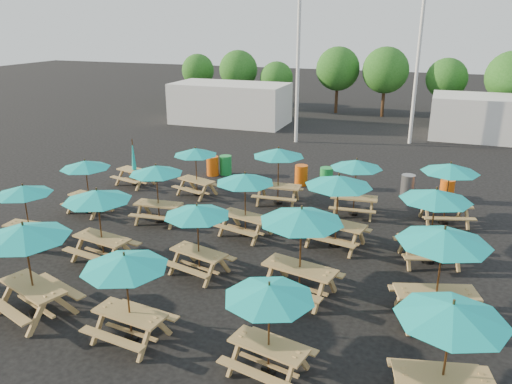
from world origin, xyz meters
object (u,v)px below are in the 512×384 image
(picnic_unit_2, at_px, (85,168))
(picnic_unit_6, at_px, (156,173))
(picnic_unit_12, at_px, (269,297))
(picnic_unit_18, at_px, (435,199))
(picnic_unit_1, at_px, (24,193))
(picnic_unit_14, at_px, (338,185))
(picnic_unit_15, at_px, (356,167))
(waste_bin_2, at_px, (301,175))
(picnic_unit_9, at_px, (197,215))
(picnic_unit_10, at_px, (245,182))
(picnic_unit_4, at_px, (25,237))
(picnic_unit_17, at_px, (443,242))
(picnic_unit_7, at_px, (196,154))
(picnic_unit_13, at_px, (301,221))
(picnic_unit_16, at_px, (452,318))
(picnic_unit_19, at_px, (450,172))
(waste_bin_4, at_px, (408,185))
(picnic_unit_8, at_px, (125,267))
(picnic_unit_11, at_px, (278,156))
(picnic_unit_5, at_px, (97,200))
(picnic_unit_3, at_px, (134,166))
(waste_bin_1, at_px, (226,165))
(waste_bin_3, at_px, (326,178))
(waste_bin_0, at_px, (213,166))
(waste_bin_5, at_px, (447,191))

(picnic_unit_2, height_order, picnic_unit_6, picnic_unit_6)
(picnic_unit_12, bearing_deg, picnic_unit_18, 77.18)
(picnic_unit_1, relative_size, picnic_unit_14, 0.81)
(picnic_unit_15, relative_size, waste_bin_2, 2.38)
(picnic_unit_9, relative_size, waste_bin_2, 2.51)
(picnic_unit_10, bearing_deg, picnic_unit_4, -103.39)
(picnic_unit_2, height_order, picnic_unit_17, picnic_unit_17)
(picnic_unit_7, height_order, picnic_unit_18, picnic_unit_18)
(picnic_unit_2, xyz_separation_m, picnic_unit_13, (9.18, -3.09, 0.36))
(picnic_unit_18, bearing_deg, picnic_unit_10, 162.27)
(picnic_unit_16, bearing_deg, picnic_unit_2, 140.73)
(picnic_unit_14, height_order, picnic_unit_17, picnic_unit_17)
(picnic_unit_19, xyz_separation_m, waste_bin_4, (-1.48, 2.65, -1.52))
(picnic_unit_16, height_order, picnic_unit_19, picnic_unit_16)
(picnic_unit_6, relative_size, picnic_unit_15, 1.00)
(picnic_unit_2, xyz_separation_m, picnic_unit_8, (6.07, -6.38, 0.09))
(picnic_unit_4, relative_size, picnic_unit_9, 1.20)
(picnic_unit_4, distance_m, picnic_unit_9, 4.44)
(picnic_unit_6, height_order, picnic_unit_14, picnic_unit_14)
(picnic_unit_2, distance_m, picnic_unit_9, 6.80)
(picnic_unit_11, bearing_deg, picnic_unit_5, -122.02)
(picnic_unit_3, bearing_deg, picnic_unit_17, -12.92)
(picnic_unit_7, bearing_deg, picnic_unit_6, -72.82)
(picnic_unit_1, bearing_deg, waste_bin_1, 69.33)
(picnic_unit_17, xyz_separation_m, waste_bin_4, (-1.31, 9.36, -1.69))
(picnic_unit_18, relative_size, waste_bin_3, 2.91)
(waste_bin_3, bearing_deg, picnic_unit_3, -162.39)
(picnic_unit_9, bearing_deg, picnic_unit_17, 11.81)
(picnic_unit_14, relative_size, waste_bin_0, 2.78)
(picnic_unit_18, relative_size, picnic_unit_19, 1.05)
(picnic_unit_9, distance_m, waste_bin_0, 9.84)
(picnic_unit_12, xyz_separation_m, picnic_unit_18, (2.97, 6.49, 0.22))
(waste_bin_1, relative_size, waste_bin_2, 1.00)
(picnic_unit_15, bearing_deg, picnic_unit_17, -68.68)
(picnic_unit_8, xyz_separation_m, picnic_unit_19, (6.74, 9.92, 0.08))
(picnic_unit_1, height_order, picnic_unit_3, picnic_unit_3)
(picnic_unit_12, relative_size, waste_bin_5, 2.43)
(picnic_unit_9, relative_size, picnic_unit_10, 0.96)
(picnic_unit_5, xyz_separation_m, picnic_unit_14, (6.53, 3.47, 0.12))
(picnic_unit_5, relative_size, picnic_unit_19, 0.93)
(picnic_unit_7, height_order, picnic_unit_10, picnic_unit_10)
(picnic_unit_5, height_order, waste_bin_4, picnic_unit_5)
(picnic_unit_1, height_order, picnic_unit_2, picnic_unit_2)
(picnic_unit_4, bearing_deg, picnic_unit_16, 18.80)
(picnic_unit_2, distance_m, waste_bin_2, 9.16)
(picnic_unit_14, height_order, waste_bin_1, picnic_unit_14)
(picnic_unit_5, height_order, picnic_unit_11, picnic_unit_11)
(picnic_unit_7, bearing_deg, picnic_unit_8, -55.11)
(picnic_unit_1, height_order, picnic_unit_4, picnic_unit_4)
(picnic_unit_11, relative_size, picnic_unit_13, 0.88)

